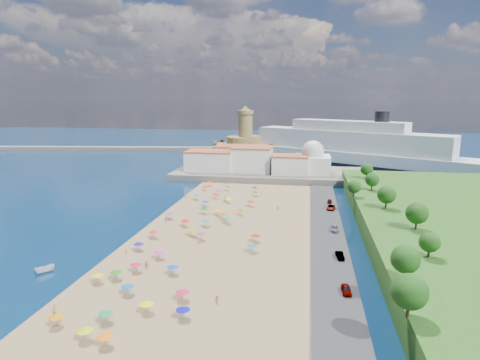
# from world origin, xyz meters

# --- Properties ---
(ground) EXTENTS (700.00, 700.00, 0.00)m
(ground) POSITION_xyz_m (0.00, 0.00, 0.00)
(ground) COLOR #071938
(ground) RESTS_ON ground
(terrace) EXTENTS (90.00, 36.00, 3.00)m
(terrace) POSITION_xyz_m (10.00, 73.00, 1.50)
(terrace) COLOR #59544C
(terrace) RESTS_ON ground
(jetty) EXTENTS (18.00, 70.00, 2.40)m
(jetty) POSITION_xyz_m (-12.00, 108.00, 1.20)
(jetty) COLOR #59544C
(jetty) RESTS_ON ground
(breakwater) EXTENTS (199.03, 34.77, 2.60)m
(breakwater) POSITION_xyz_m (-110.00, 153.00, 1.30)
(breakwater) COLOR #59544C
(breakwater) RESTS_ON ground
(waterfront_buildings) EXTENTS (57.00, 29.00, 11.00)m
(waterfront_buildings) POSITION_xyz_m (-3.05, 73.64, 7.88)
(waterfront_buildings) COLOR silver
(waterfront_buildings) RESTS_ON terrace
(domed_building) EXTENTS (16.00, 16.00, 15.00)m
(domed_building) POSITION_xyz_m (30.00, 71.00, 8.97)
(domed_building) COLOR silver
(domed_building) RESTS_ON terrace
(fortress) EXTENTS (40.00, 40.00, 32.40)m
(fortress) POSITION_xyz_m (-12.00, 138.00, 6.68)
(fortress) COLOR olive
(fortress) RESTS_ON ground
(cruise_ship) EXTENTS (131.22, 84.43, 30.21)m
(cruise_ship) POSITION_xyz_m (49.43, 116.08, 8.95)
(cruise_ship) COLOR black
(cruise_ship) RESTS_ON ground
(beach_parasols) EXTENTS (31.42, 114.35, 2.20)m
(beach_parasols) POSITION_xyz_m (-2.41, -9.75, 2.15)
(beach_parasols) COLOR gray
(beach_parasols) RESTS_ON beach
(beachgoers) EXTENTS (35.91, 97.42, 1.89)m
(beachgoers) POSITION_xyz_m (-2.26, -1.34, 1.11)
(beachgoers) COLOR tan
(beachgoers) RESTS_ON beach
(moored_boats) EXTENTS (6.90, 23.76, 1.74)m
(moored_boats) POSITION_xyz_m (-28.69, -53.02, 0.84)
(moored_boats) COLOR white
(moored_boats) RESTS_ON ground
(parked_cars) EXTENTS (3.04, 71.75, 1.43)m
(parked_cars) POSITION_xyz_m (36.00, -4.00, 1.40)
(parked_cars) COLOR gray
(parked_cars) RESTS_ON promenade
(hillside_trees) EXTENTS (16.47, 109.51, 6.75)m
(hillside_trees) POSITION_xyz_m (48.57, -10.39, 9.81)
(hillside_trees) COLOR #382314
(hillside_trees) RESTS_ON hillside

